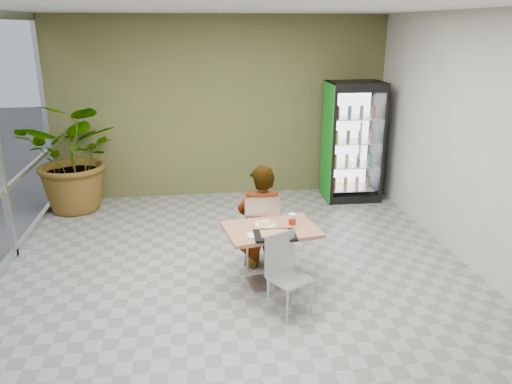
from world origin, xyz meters
TOP-DOWN VIEW (x-y plane):
  - ground at (0.00, 0.00)m, footprint 7.00×7.00m
  - room_envelope at (0.00, 0.00)m, footprint 6.00×7.00m
  - dining_table at (0.35, -0.09)m, footprint 1.17×0.90m
  - chair_far at (0.30, 0.40)m, footprint 0.45×0.46m
  - chair_near at (0.41, -0.65)m, footprint 0.53×0.53m
  - seated_woman at (0.31, 0.46)m, footprint 0.63×0.42m
  - pizza_plate at (0.29, 0.01)m, footprint 0.36×0.32m
  - soda_cup at (0.60, -0.09)m, footprint 0.09×0.09m
  - napkin_stack at (0.12, -0.31)m, footprint 0.15×0.15m
  - cafeteria_tray at (0.35, -0.35)m, footprint 0.48×0.36m
  - beverage_fridge at (2.30, 2.94)m, footprint 0.97×0.75m
  - potted_plant at (-2.45, 2.96)m, footprint 2.02×1.86m

SIDE VIEW (x-z plane):
  - ground at x=0.00m, z-range 0.00..0.00m
  - chair_near at x=0.41m, z-range 0.08..0.96m
  - seated_woman at x=0.31m, z-range -0.30..1.36m
  - dining_table at x=0.35m, z-range 0.16..0.91m
  - chair_far at x=0.30m, z-range 0.08..1.08m
  - napkin_stack at x=0.12m, z-range 0.75..0.77m
  - cafeteria_tray at x=0.35m, z-range 0.75..0.78m
  - pizza_plate at x=0.29m, z-range 0.75..0.78m
  - soda_cup at x=0.60m, z-range 0.75..0.91m
  - potted_plant at x=-2.45m, z-range 0.00..1.87m
  - beverage_fridge at x=2.30m, z-range 0.00..2.09m
  - room_envelope at x=0.00m, z-range 0.00..3.20m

